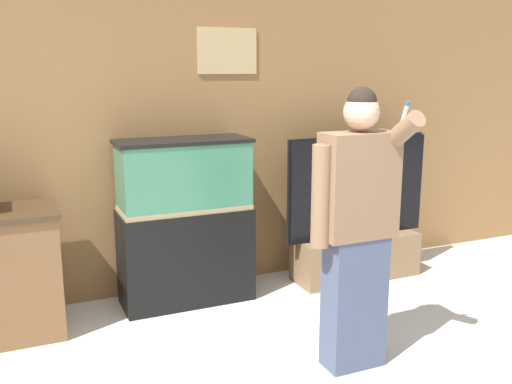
# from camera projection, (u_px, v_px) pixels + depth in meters

# --- Properties ---
(wall_back_paneled) EXTENTS (10.00, 0.08, 2.60)m
(wall_back_paneled) POSITION_uv_depth(u_px,v_px,m) (153.00, 141.00, 4.70)
(wall_back_paneled) COLOR olive
(wall_back_paneled) RESTS_ON ground_plane
(aquarium_on_stand) EXTENTS (1.05, 0.44, 1.35)m
(aquarium_on_stand) POSITION_uv_depth(u_px,v_px,m) (185.00, 222.00, 4.60)
(aquarium_on_stand) COLOR black
(aquarium_on_stand) RESTS_ON ground_plane
(tv_on_stand) EXTENTS (1.39, 0.40, 1.31)m
(tv_on_stand) POSITION_uv_depth(u_px,v_px,m) (356.00, 238.00, 5.18)
(tv_on_stand) COLOR brown
(tv_on_stand) RESTS_ON ground_plane
(person_standing) EXTENTS (0.56, 0.42, 1.78)m
(person_standing) POSITION_uv_depth(u_px,v_px,m) (356.00, 227.00, 3.52)
(person_standing) COLOR #424C66
(person_standing) RESTS_ON ground_plane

